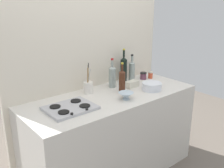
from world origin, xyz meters
TOP-DOWN VIEW (x-y plane):
  - counter_block at (0.00, 0.00)m, footprint 1.80×0.70m
  - backsplash_panel at (0.00, 0.38)m, footprint 1.90×0.06m
  - stovetop_hob at (-0.49, -0.03)m, footprint 0.42×0.33m
  - plate_stack at (0.43, -0.14)m, footprint 0.21×0.21m
  - wine_bottle_leftmost at (0.50, 0.24)m, footprint 0.07×0.07m
  - wine_bottle_mid_left at (0.17, 0.20)m, footprint 0.08×0.08m
  - wine_bottle_mid_right at (0.39, 0.26)m, footprint 0.07×0.07m
  - wine_bottle_rightmost at (0.14, 0.01)m, footprint 0.07×0.07m
  - mixing_bowl at (0.04, -0.16)m, footprint 0.15×0.15m
  - butter_dish at (0.33, 0.07)m, footprint 0.16×0.09m
  - utensil_crock at (-0.14, 0.21)m, footprint 0.10×0.10m
  - condiment_jar_front at (0.63, 0.19)m, footprint 0.08×0.08m
  - condiment_jar_rear at (0.73, 0.16)m, footprint 0.06×0.06m

SIDE VIEW (x-z plane):
  - counter_block at x=0.00m, z-range 0.00..0.90m
  - stovetop_hob at x=-0.49m, z-range 0.89..0.93m
  - butter_dish at x=0.33m, z-range 0.90..0.97m
  - mixing_bowl at x=0.04m, z-range 0.90..0.97m
  - plate_stack at x=0.43m, z-range 0.90..0.98m
  - condiment_jar_rear at x=0.73m, z-range 0.90..0.98m
  - condiment_jar_front at x=0.63m, z-range 0.90..0.98m
  - utensil_crock at x=-0.14m, z-range 0.81..1.13m
  - wine_bottle_leftmost at x=0.50m, z-range 0.87..1.17m
  - wine_bottle_rightmost at x=0.14m, z-range 0.87..1.18m
  - wine_bottle_mid_left at x=0.17m, z-range 0.87..1.18m
  - wine_bottle_mid_right at x=0.39m, z-range 0.86..1.24m
  - backsplash_panel at x=0.00m, z-range 0.00..2.48m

